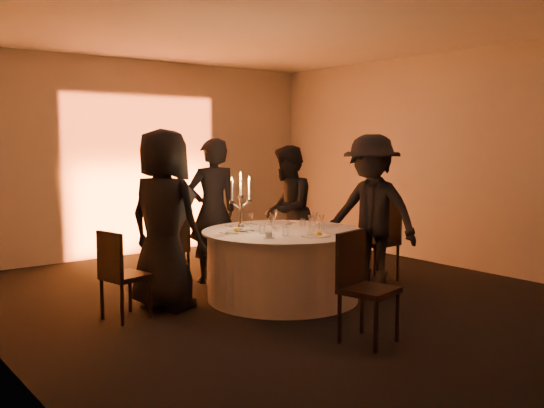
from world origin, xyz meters
TOP-DOWN VIEW (x-y plane):
  - floor at (0.00, 0.00)m, footprint 7.00×7.00m
  - ceiling at (0.00, 0.00)m, footprint 7.00×7.00m
  - wall_back at (0.00, 3.50)m, footprint 7.00×0.00m
  - wall_right at (3.00, 0.00)m, footprint 0.00×7.00m
  - uplighter_fixture at (0.00, 3.20)m, footprint 0.25×0.12m
  - banquet_table at (0.00, 0.00)m, footprint 1.80×1.80m
  - chair_left at (-1.79, 0.33)m, footprint 0.46×0.46m
  - chair_back_left at (-0.58, 1.46)m, footprint 0.49×0.49m
  - chair_back_right at (1.09, 1.11)m, footprint 0.53×0.53m
  - chair_right at (1.56, -0.04)m, footprint 0.46×0.46m
  - chair_front at (-0.36, -1.54)m, footprint 0.50×0.50m
  - guest_left at (-1.23, 0.44)m, footprint 0.88×1.07m
  - guest_back_left at (-0.18, 1.17)m, footprint 0.71×0.52m
  - guest_back_right at (0.86, 0.99)m, footprint 1.05×1.03m
  - guest_right at (1.13, -0.27)m, footprint 0.94×1.31m
  - plate_left at (-0.49, 0.20)m, footprint 0.35×0.25m
  - plate_back_left at (-0.15, 0.61)m, footprint 0.36×0.26m
  - plate_back_right at (0.31, 0.45)m, footprint 0.36×0.29m
  - plate_right at (0.62, -0.04)m, footprint 0.36×0.29m
  - plate_front at (0.04, -0.54)m, footprint 0.36×0.26m
  - coffee_cup at (-0.44, -0.31)m, footprint 0.11×0.11m
  - candelabra at (-0.48, 0.12)m, footprint 0.28×0.13m
  - wine_glass_a at (0.27, -0.34)m, footprint 0.07×0.07m
  - wine_glass_b at (0.36, -0.13)m, footprint 0.07×0.07m
  - wine_glass_c at (0.13, -0.31)m, footprint 0.07×0.07m
  - wine_glass_d at (-0.27, 0.23)m, footprint 0.07×0.07m
  - wine_glass_e at (0.22, -0.28)m, footprint 0.07×0.07m
  - wine_glass_f at (0.04, 0.20)m, footprint 0.07×0.07m
  - wine_glass_g at (-0.29, -0.17)m, footprint 0.07×0.07m
  - tumbler_a at (-0.31, -0.03)m, footprint 0.07×0.07m
  - tumbler_b at (0.39, 0.12)m, footprint 0.07×0.07m
  - tumbler_c at (-0.22, -0.31)m, footprint 0.07×0.07m
  - tumbler_d at (0.35, -0.25)m, footprint 0.07×0.07m

SIDE VIEW (x-z plane):
  - floor at x=0.00m, z-range 0.00..0.00m
  - uplighter_fixture at x=0.00m, z-range 0.00..0.10m
  - banquet_table at x=0.00m, z-range 0.00..0.77m
  - chair_back_right at x=1.09m, z-range 0.05..0.90m
  - chair_back_left at x=-0.58m, z-range 0.05..0.92m
  - chair_left at x=-1.79m, z-range 0.05..0.94m
  - chair_front at x=-0.36m, z-range 0.06..1.03m
  - chair_right at x=1.56m, z-range 0.07..1.08m
  - plate_back_right at x=0.31m, z-range 0.77..0.78m
  - plate_right at x=0.62m, z-range 0.77..0.78m
  - plate_front at x=0.04m, z-range 0.75..0.83m
  - plate_back_left at x=-0.15m, z-range 0.75..0.83m
  - plate_left at x=-0.49m, z-range 0.75..0.83m
  - coffee_cup at x=-0.44m, z-range 0.77..0.83m
  - tumbler_a at x=-0.31m, z-range 0.77..0.86m
  - tumbler_b at x=0.39m, z-range 0.77..0.86m
  - tumbler_c at x=-0.22m, z-range 0.77..0.86m
  - tumbler_d at x=0.35m, z-range 0.77..0.86m
  - guest_back_right at x=0.86m, z-range 0.00..1.70m
  - guest_back_left at x=-0.18m, z-range 0.00..1.79m
  - wine_glass_a at x=0.27m, z-range 0.81..1.00m
  - wine_glass_b at x=0.36m, z-range 0.81..1.00m
  - wine_glass_c at x=0.13m, z-range 0.81..1.00m
  - wine_glass_d at x=-0.27m, z-range 0.81..1.00m
  - wine_glass_e at x=0.22m, z-range 0.81..1.00m
  - wine_glass_f at x=0.04m, z-range 0.81..1.00m
  - wine_glass_g at x=-0.29m, z-range 0.81..1.00m
  - guest_right at x=1.13m, z-range 0.00..1.84m
  - guest_left at x=-1.23m, z-range 0.00..1.89m
  - candelabra at x=-0.48m, z-range 0.67..1.34m
  - wall_back at x=0.00m, z-range -2.00..5.00m
  - wall_right at x=3.00m, z-range -2.00..5.00m
  - ceiling at x=0.00m, z-range 3.00..3.00m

